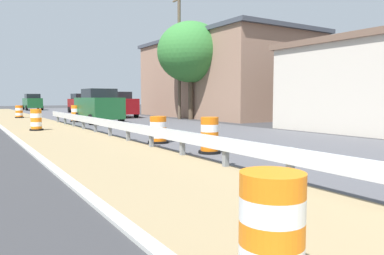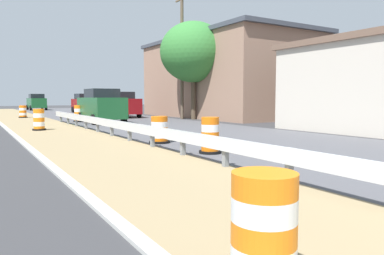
{
  "view_description": "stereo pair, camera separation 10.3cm",
  "coord_description": "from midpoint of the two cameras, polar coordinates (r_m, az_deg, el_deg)",
  "views": [
    {
      "loc": [
        -2.97,
        1.8,
        1.65
      ],
      "look_at": [
        1.87,
        9.54,
        0.89
      ],
      "focal_mm": 34.08,
      "sensor_mm": 36.0,
      "label": 1
    },
    {
      "loc": [
        -2.88,
        1.75,
        1.65
      ],
      "look_at": [
        1.87,
        9.54,
        0.89
      ],
      "focal_mm": 34.08,
      "sensor_mm": 36.0,
      "label": 2
    }
  ],
  "objects": [
    {
      "name": "traffic_barrel_far",
      "position": [
        19.75,
        -23.33,
        0.97
      ],
      "size": [
        0.65,
        0.65,
        1.07
      ],
      "color": "orange",
      "rests_on": "ground"
    },
    {
      "name": "traffic_barrel_close",
      "position": [
        10.74,
        2.49,
        -1.49
      ],
      "size": [
        0.66,
        0.66,
        1.07
      ],
      "color": "orange",
      "rests_on": "ground"
    },
    {
      "name": "traffic_barrel_farthest",
      "position": [
        32.51,
        -25.51,
        2.16
      ],
      "size": [
        0.68,
        0.68,
        1.0
      ],
      "color": "orange",
      "rests_on": "ground"
    },
    {
      "name": "tree_roadside",
      "position": [
        27.61,
        -0.31,
        11.69
      ],
      "size": [
        4.98,
        4.98,
        7.25
      ],
      "color": "#4C3D2D",
      "rests_on": "ground"
    },
    {
      "name": "car_trailing_near_lane",
      "position": [
        40.64,
        -16.98,
        3.65
      ],
      "size": [
        2.13,
        4.33,
        2.04
      ],
      "rotation": [
        0.0,
        0.0,
        -1.54
      ],
      "color": "maroon",
      "rests_on": "ground"
    },
    {
      "name": "traffic_barrel_mid",
      "position": [
        13.2,
        -5.53,
        -0.56
      ],
      "size": [
        0.75,
        0.75,
        0.97
      ],
      "color": "orange",
      "rests_on": "ground"
    },
    {
      "name": "traffic_barrel_farther",
      "position": [
        25.82,
        -17.83,
        1.98
      ],
      "size": [
        0.73,
        0.73,
        1.12
      ],
      "color": "orange",
      "rests_on": "ground"
    },
    {
      "name": "traffic_barrel_nearest",
      "position": [
        3.3,
        11.43,
        -16.5
      ],
      "size": [
        0.7,
        0.7,
        1.02
      ],
      "color": "orange",
      "rests_on": "ground"
    },
    {
      "name": "utility_pole_mid",
      "position": [
        28.06,
        -2.12,
        11.38
      ],
      "size": [
        0.24,
        1.8,
        9.47
      ],
      "color": "brown",
      "rests_on": "ground"
    },
    {
      "name": "roadside_shop_far",
      "position": [
        31.72,
        4.71,
        7.76
      ],
      "size": [
        8.83,
        15.75,
        6.64
      ],
      "color": "#93705B",
      "rests_on": "ground"
    },
    {
      "name": "car_mid_far_lane",
      "position": [
        30.8,
        -11.34,
        3.53
      ],
      "size": [
        2.06,
        4.53,
        2.1
      ],
      "rotation": [
        0.0,
        0.0,
        -1.61
      ],
      "color": "maroon",
      "rests_on": "ground"
    },
    {
      "name": "car_lead_near_lane",
      "position": [
        51.75,
        -23.75,
        3.67
      ],
      "size": [
        2.08,
        4.3,
        2.1
      ],
      "rotation": [
        0.0,
        0.0,
        1.58
      ],
      "color": "#195128",
      "rests_on": "ground"
    },
    {
      "name": "car_lead_far_lane",
      "position": [
        24.31,
        -14.54,
        3.28
      ],
      "size": [
        2.14,
        4.61,
        2.19
      ],
      "rotation": [
        0.0,
        0.0,
        1.58
      ],
      "color": "#195128",
      "rests_on": "ground"
    }
  ]
}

